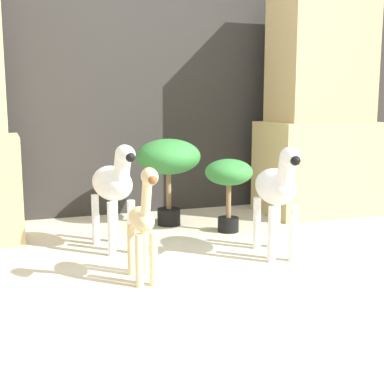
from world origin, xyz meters
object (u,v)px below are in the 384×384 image
zebra_left (114,184)px  giraffe_figurine (143,221)px  potted_palm_front (168,160)px  zebra_right (277,188)px  potted_palm_back (229,178)px

zebra_left → giraffe_figurine: bearing=-88.6°
giraffe_figurine → potted_palm_front: potted_palm_front is taller
giraffe_figurine → potted_palm_front: size_ratio=0.95×
giraffe_figurine → potted_palm_front: 1.24m
zebra_right → potted_palm_back: zebra_right is taller
zebra_left → potted_palm_back: 0.84m
potted_palm_front → potted_palm_back: bearing=-45.4°
zebra_left → potted_palm_front: size_ratio=1.04×
zebra_right → zebra_left: bearing=152.4°
potted_palm_back → giraffe_figurine: bearing=-134.9°
potted_palm_front → giraffe_figurine: bearing=-112.9°
zebra_right → potted_palm_back: 0.62m
zebra_left → potted_palm_back: size_ratio=1.30×
potted_palm_front → potted_palm_back: 0.47m
potted_palm_front → zebra_left: bearing=-134.0°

